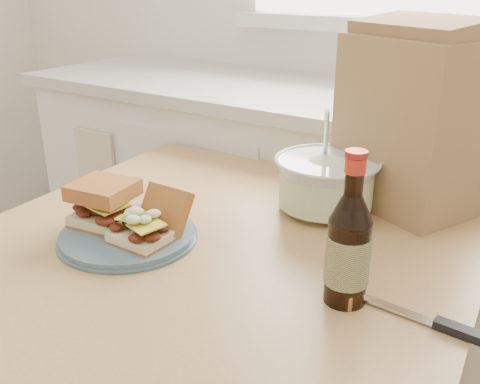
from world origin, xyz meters
The scene contains 9 objects.
cabinet_run centered at (0.00, 1.70, 0.47)m, with size 2.50×0.64×0.94m.
dining_table centered at (-0.03, 0.93, 0.68)m, with size 1.01×1.01×0.80m.
plate centered at (-0.18, 0.84, 0.80)m, with size 0.26×0.26×0.02m, color #496476.
sandwich_left centered at (-0.25, 0.84, 0.86)m, with size 0.13×0.12×0.09m.
sandwich_right centered at (-0.13, 0.85, 0.84)m, with size 0.11×0.14×0.09m.
coleslaw_bowl centered at (0.08, 1.18, 0.85)m, with size 0.23×0.23×0.23m.
beer_bottle centered at (0.26, 0.87, 0.89)m, with size 0.07×0.07×0.25m.
knife centered at (0.41, 0.88, 0.80)m, with size 0.21×0.03×0.01m.
paper_bag centered at (0.21, 1.30, 0.98)m, with size 0.28×0.18×0.37m, color #A37D4F.
Camera 1 is at (0.52, 0.18, 1.28)m, focal length 40.00 mm.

